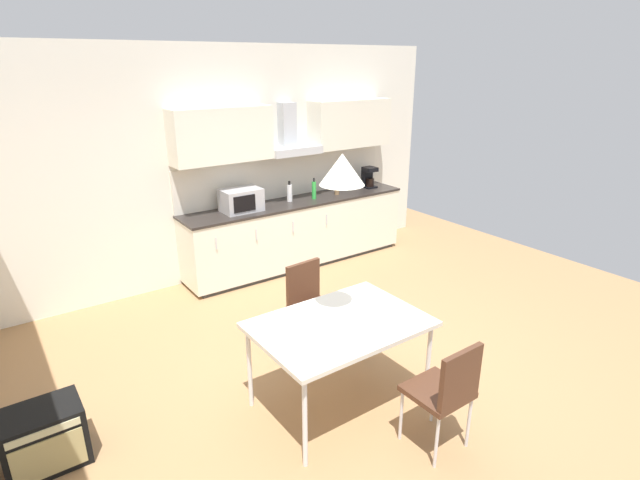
{
  "coord_description": "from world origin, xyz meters",
  "views": [
    {
      "loc": [
        -2.48,
        -3.08,
        2.66
      ],
      "look_at": [
        0.18,
        0.66,
        1.0
      ],
      "focal_mm": 28.0,
      "sensor_mm": 36.0,
      "label": 1
    }
  ],
  "objects_px": {
    "bottle_brown": "(337,185)",
    "chair_near_right": "(447,387)",
    "bottle_white": "(290,193)",
    "dining_table": "(340,328)",
    "guitar_amp": "(44,438)",
    "pendant_lamp": "(342,169)",
    "microwave": "(241,200)",
    "coffee_maker": "(369,177)",
    "bottle_green": "(314,190)",
    "chair_far_right": "(310,299)"
  },
  "relations": [
    {
      "from": "dining_table",
      "to": "chair_near_right",
      "type": "height_order",
      "value": "chair_near_right"
    },
    {
      "from": "dining_table",
      "to": "bottle_white",
      "type": "bearing_deg",
      "value": 65.17
    },
    {
      "from": "pendant_lamp",
      "to": "chair_far_right",
      "type": "bearing_deg",
      "value": 71.03
    },
    {
      "from": "chair_near_right",
      "to": "pendant_lamp",
      "type": "relative_size",
      "value": 2.72
    },
    {
      "from": "bottle_brown",
      "to": "bottle_green",
      "type": "xyz_separation_m",
      "value": [
        -0.4,
        -0.01,
        -0.01
      ]
    },
    {
      "from": "bottle_green",
      "to": "bottle_white",
      "type": "bearing_deg",
      "value": 165.23
    },
    {
      "from": "dining_table",
      "to": "pendant_lamp",
      "type": "relative_size",
      "value": 4.1
    },
    {
      "from": "coffee_maker",
      "to": "bottle_green",
      "type": "xyz_separation_m",
      "value": [
        -1.03,
        -0.08,
        -0.03
      ]
    },
    {
      "from": "bottle_white",
      "to": "bottle_green",
      "type": "xyz_separation_m",
      "value": [
        0.33,
        -0.09,
        0.01
      ]
    },
    {
      "from": "bottle_brown",
      "to": "chair_near_right",
      "type": "height_order",
      "value": "bottle_brown"
    },
    {
      "from": "bottle_white",
      "to": "chair_near_right",
      "type": "bearing_deg",
      "value": -105.21
    },
    {
      "from": "microwave",
      "to": "coffee_maker",
      "type": "height_order",
      "value": "coffee_maker"
    },
    {
      "from": "dining_table",
      "to": "guitar_amp",
      "type": "xyz_separation_m",
      "value": [
        -2.05,
        0.66,
        -0.49
      ]
    },
    {
      "from": "bottle_white",
      "to": "chair_near_right",
      "type": "relative_size",
      "value": 0.31
    },
    {
      "from": "coffee_maker",
      "to": "bottle_white",
      "type": "height_order",
      "value": "coffee_maker"
    },
    {
      "from": "bottle_green",
      "to": "microwave",
      "type": "bearing_deg",
      "value": 177.15
    },
    {
      "from": "microwave",
      "to": "chair_far_right",
      "type": "relative_size",
      "value": 0.55
    },
    {
      "from": "bottle_brown",
      "to": "chair_far_right",
      "type": "height_order",
      "value": "bottle_brown"
    },
    {
      "from": "bottle_brown",
      "to": "coffee_maker",
      "type": "bearing_deg",
      "value": 6.13
    },
    {
      "from": "pendant_lamp",
      "to": "microwave",
      "type": "bearing_deg",
      "value": 78.63
    },
    {
      "from": "coffee_maker",
      "to": "guitar_amp",
      "type": "distance_m",
      "value": 5.18
    },
    {
      "from": "coffee_maker",
      "to": "bottle_green",
      "type": "relative_size",
      "value": 1.05
    },
    {
      "from": "bottle_brown",
      "to": "microwave",
      "type": "bearing_deg",
      "value": 178.37
    },
    {
      "from": "chair_far_right",
      "to": "microwave",
      "type": "bearing_deg",
      "value": 82.19
    },
    {
      "from": "bottle_brown",
      "to": "dining_table",
      "type": "height_order",
      "value": "bottle_brown"
    },
    {
      "from": "bottle_brown",
      "to": "chair_near_right",
      "type": "distance_m",
      "value": 3.93
    },
    {
      "from": "bottle_brown",
      "to": "guitar_amp",
      "type": "height_order",
      "value": "bottle_brown"
    },
    {
      "from": "bottle_white",
      "to": "bottle_green",
      "type": "height_order",
      "value": "bottle_green"
    },
    {
      "from": "bottle_green",
      "to": "coffee_maker",
      "type": "bearing_deg",
      "value": 4.4
    },
    {
      "from": "chair_far_right",
      "to": "pendant_lamp",
      "type": "distance_m",
      "value": 1.67
    },
    {
      "from": "bottle_white",
      "to": "pendant_lamp",
      "type": "xyz_separation_m",
      "value": [
        -1.27,
        -2.75,
        0.93
      ]
    },
    {
      "from": "bottle_green",
      "to": "chair_near_right",
      "type": "bearing_deg",
      "value": -110.47
    },
    {
      "from": "microwave",
      "to": "chair_far_right",
      "type": "height_order",
      "value": "microwave"
    },
    {
      "from": "bottle_brown",
      "to": "pendant_lamp",
      "type": "bearing_deg",
      "value": -126.81
    },
    {
      "from": "guitar_amp",
      "to": "bottle_brown",
      "type": "bearing_deg",
      "value": 26.42
    },
    {
      "from": "microwave",
      "to": "bottle_green",
      "type": "bearing_deg",
      "value": -2.85
    },
    {
      "from": "bottle_white",
      "to": "bottle_brown",
      "type": "xyz_separation_m",
      "value": [
        0.73,
        -0.08,
        0.01
      ]
    },
    {
      "from": "coffee_maker",
      "to": "bottle_white",
      "type": "distance_m",
      "value": 1.36
    },
    {
      "from": "bottle_green",
      "to": "chair_far_right",
      "type": "distance_m",
      "value": 2.3
    },
    {
      "from": "microwave",
      "to": "dining_table",
      "type": "height_order",
      "value": "microwave"
    },
    {
      "from": "coffee_maker",
      "to": "bottle_brown",
      "type": "height_order",
      "value": "same"
    },
    {
      "from": "microwave",
      "to": "chair_near_right",
      "type": "xyz_separation_m",
      "value": [
        -0.25,
        -3.55,
        -0.51
      ]
    },
    {
      "from": "chair_far_right",
      "to": "bottle_green",
      "type": "bearing_deg",
      "value": 54.18
    },
    {
      "from": "bottle_white",
      "to": "bottle_green",
      "type": "bearing_deg",
      "value": -14.77
    },
    {
      "from": "microwave",
      "to": "coffee_maker",
      "type": "distance_m",
      "value": 2.08
    },
    {
      "from": "coffee_maker",
      "to": "bottle_white",
      "type": "xyz_separation_m",
      "value": [
        -1.36,
        0.01,
        -0.03
      ]
    },
    {
      "from": "chair_far_right",
      "to": "pendant_lamp",
      "type": "xyz_separation_m",
      "value": [
        -0.29,
        -0.84,
        1.42
      ]
    },
    {
      "from": "bottle_white",
      "to": "chair_near_right",
      "type": "height_order",
      "value": "bottle_white"
    },
    {
      "from": "bottle_white",
      "to": "pendant_lamp",
      "type": "height_order",
      "value": "pendant_lamp"
    },
    {
      "from": "bottle_brown",
      "to": "dining_table",
      "type": "bearing_deg",
      "value": -126.81
    }
  ]
}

